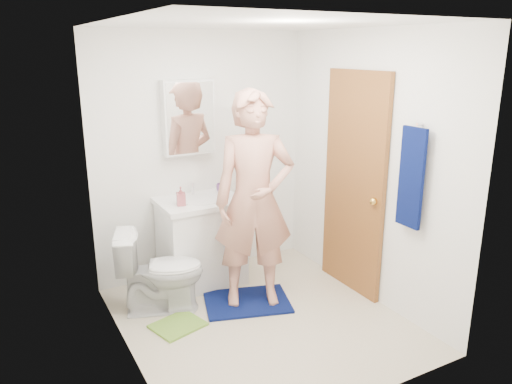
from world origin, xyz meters
TOP-DOWN VIEW (x-y plane):
  - floor at (0.00, 0.00)m, footprint 2.20×2.40m
  - ceiling at (0.00, 0.00)m, footprint 2.20×2.40m
  - wall_back at (0.00, 1.21)m, footprint 2.20×0.02m
  - wall_front at (0.00, -1.21)m, footprint 2.20×0.02m
  - wall_left at (-1.11, 0.00)m, footprint 0.02×2.40m
  - wall_right at (1.11, 0.00)m, footprint 0.02×2.40m
  - vanity_cabinet at (-0.15, 0.91)m, footprint 0.75×0.55m
  - countertop at (-0.15, 0.91)m, footprint 0.79×0.59m
  - sink_basin at (-0.15, 0.91)m, footprint 0.40×0.40m
  - faucet at (-0.15, 1.09)m, footprint 0.03×0.03m
  - medicine_cabinet at (-0.15, 1.14)m, footprint 0.50×0.12m
  - mirror_panel at (-0.15, 1.08)m, footprint 0.46×0.01m
  - door at (1.07, 0.15)m, footprint 0.05×0.80m
  - door_knob at (1.03, -0.17)m, footprint 0.07×0.07m
  - towel at (1.03, -0.57)m, footprint 0.03×0.24m
  - towel_hook at (1.07, -0.57)m, footprint 0.06×0.02m
  - toilet at (-0.68, 0.57)m, footprint 0.82×0.63m
  - bath_mat at (0.03, 0.31)m, footprint 0.88×0.74m
  - green_rug at (-0.66, 0.24)m, footprint 0.47×0.43m
  - soap_dispenser at (-0.37, 0.83)m, footprint 0.10×0.10m
  - toothbrush_cup at (0.13, 1.03)m, footprint 0.12×0.12m
  - man at (0.10, 0.30)m, footprint 0.81×0.67m

SIDE VIEW (x-z plane):
  - floor at x=0.00m, z-range -0.02..0.00m
  - green_rug at x=-0.66m, z-range 0.00..0.02m
  - bath_mat at x=0.03m, z-range 0.00..0.02m
  - toilet at x=-0.68m, z-range 0.00..0.74m
  - vanity_cabinet at x=-0.15m, z-range 0.00..0.80m
  - countertop at x=-0.15m, z-range 0.80..0.85m
  - sink_basin at x=-0.15m, z-range 0.83..0.86m
  - toothbrush_cup at x=0.13m, z-range 0.85..0.94m
  - faucet at x=-0.15m, z-range 0.85..0.97m
  - soap_dispenser at x=-0.37m, z-range 0.85..1.02m
  - door_knob at x=1.03m, z-range 0.91..0.98m
  - man at x=0.10m, z-range 0.02..1.92m
  - door at x=1.07m, z-range 0.00..2.05m
  - wall_back at x=0.00m, z-range 0.00..2.40m
  - wall_front at x=0.00m, z-range 0.00..2.40m
  - wall_left at x=-1.11m, z-range 0.00..2.40m
  - wall_right at x=1.11m, z-range 0.00..2.40m
  - towel at x=1.03m, z-range 0.85..1.65m
  - medicine_cabinet at x=-0.15m, z-range 1.25..1.95m
  - mirror_panel at x=-0.15m, z-range 1.27..1.93m
  - towel_hook at x=1.07m, z-range 1.66..1.68m
  - ceiling at x=0.00m, z-range 2.40..2.42m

